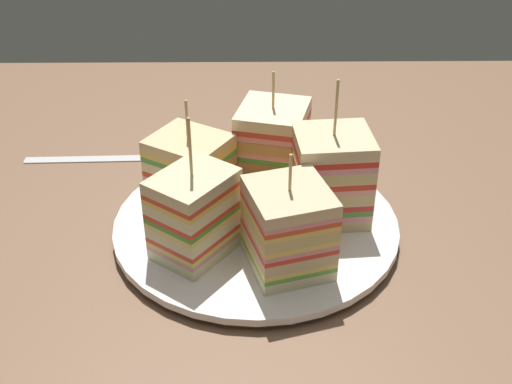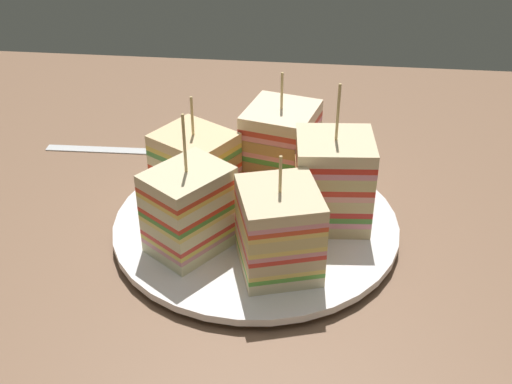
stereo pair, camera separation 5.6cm
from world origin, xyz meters
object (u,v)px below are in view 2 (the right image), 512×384
Objects in this scene: sandwich_wedge_4 at (279,230)px; chip_pile at (272,212)px; sandwich_wedge_1 at (280,148)px; sandwich_wedge_0 at (332,181)px; sandwich_wedge_3 at (189,210)px; spoon at (152,149)px; sandwich_wedge_2 at (196,167)px; plate at (256,225)px.

sandwich_wedge_4 is 1.30× the size of chip_pile.
sandwich_wedge_1 is 1.12× the size of sandwich_wedge_4.
sandwich_wedge_0 is 12.61cm from sandwich_wedge_3.
sandwich_wedge_0 is 5.83cm from chip_pile.
sandwich_wedge_3 is 0.78× the size of spoon.
sandwich_wedge_4 is 5.73cm from chip_pile.
chip_pile is (6.50, 3.46, -2.11)cm from sandwich_wedge_3.
sandwich_wedge_0 reaches higher than sandwich_wedge_3.
chip_pile is 20.15cm from spoon.
sandwich_wedge_0 is at bearing 21.97° from sandwich_wedge_2.
sandwich_wedge_1 is 1.46× the size of chip_pile.
sandwich_wedge_3 reaches higher than chip_pile.
plate is at bearing 151.74° from chip_pile.
plate is 3.21× the size of chip_pile.
plate is 7.70cm from sandwich_wedge_4.
sandwich_wedge_1 is at bearing -12.78° from sandwich_wedge_4.
plate is 1.94× the size of sandwich_wedge_0.
sandwich_wedge_3 is 7.67cm from sandwich_wedge_4.
sandwich_wedge_2 is at bearing -14.36° from sandwich_wedge_0.
spoon is (-15.22, 19.31, -4.37)cm from sandwich_wedge_4.
sandwich_wedge_1 is at bearing 56.00° from sandwich_wedge_2.
sandwich_wedge_3 is at bearing 19.39° from sandwich_wedge_0.
sandwich_wedge_0 reaches higher than chip_pile.
chip_pile is at bearing -25.11° from sandwich_wedge_3.
sandwich_wedge_4 is at bearing 18.39° from sandwich_wedge_1.
sandwich_wedge_2 is at bearing 153.05° from plate.
sandwich_wedge_4 reaches higher than spoon.
sandwich_wedge_1 is 0.72× the size of spoon.
spoon is (-12.77, 13.22, -0.35)cm from plate.
plate is at bearing 2.97° from sandwich_wedge_0.
sandwich_wedge_0 reaches higher than plate.
sandwich_wedge_3 is at bearing -67.63° from spoon.
sandwich_wedge_2 reaches higher than chip_pile.
sandwich_wedge_3 is 1.20× the size of sandwich_wedge_4.
sandwich_wedge_0 is at bearing 18.73° from chip_pile.
sandwich_wedge_2 is (-12.36, 2.09, -0.68)cm from sandwich_wedge_0.
sandwich_wedge_0 is (6.51, 0.88, 4.50)cm from plate.
sandwich_wedge_0 is 1.66× the size of chip_pile.
sandwich_wedge_3 is (-4.99, -4.27, 4.14)cm from plate.
sandwich_wedge_2 reaches higher than spoon.
sandwich_wedge_2 is at bearing -51.06° from sandwich_wedge_1.
spoon is at bearing -100.96° from sandwich_wedge_1.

